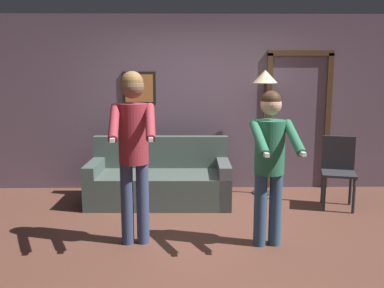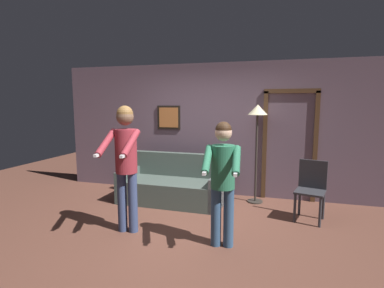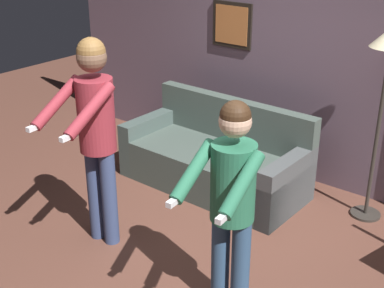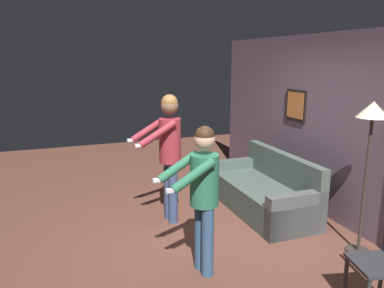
% 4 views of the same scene
% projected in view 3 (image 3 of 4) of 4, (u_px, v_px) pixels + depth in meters
% --- Properties ---
extents(ground_plane, '(12.00, 12.00, 0.00)m').
position_uv_depth(ground_plane, '(181.00, 260.00, 4.42)').
color(ground_plane, brown).
extents(back_wall_assembly, '(6.40, 0.10, 2.60)m').
position_uv_depth(back_wall_assembly, '(309.00, 58.00, 5.33)').
color(back_wall_assembly, '#634F5D').
rests_on(back_wall_assembly, ground_plane).
extents(couch, '(1.91, 0.88, 0.87)m').
position_uv_depth(couch, '(216.00, 161.00, 5.53)').
color(couch, '#435049').
rests_on(couch, ground_plane).
extents(person_standing_left, '(0.48, 0.71, 1.79)m').
position_uv_depth(person_standing_left, '(95.00, 124.00, 4.26)').
color(person_standing_left, navy).
rests_on(person_standing_left, ground_plane).
extents(person_standing_right, '(0.47, 0.66, 1.60)m').
position_uv_depth(person_standing_right, '(231.00, 195.00, 3.50)').
color(person_standing_right, '#2F4D70').
rests_on(person_standing_right, ground_plane).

